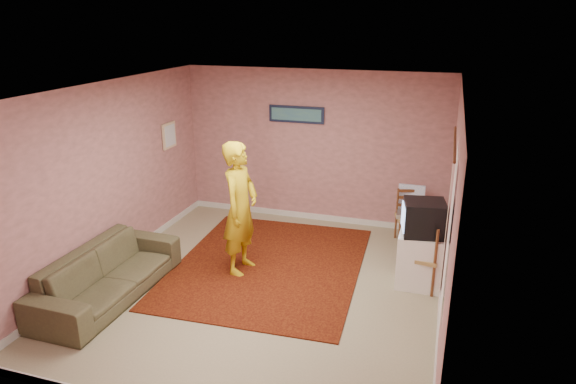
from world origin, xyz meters
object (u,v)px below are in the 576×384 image
(crt_tv, at_px, (424,218))
(chair_b, at_px, (425,249))
(tv_cabinet, at_px, (420,259))
(sofa, at_px, (108,274))
(chair_a, at_px, (409,212))
(person, at_px, (240,208))

(crt_tv, xyz_separation_m, chair_b, (0.05, -0.07, -0.39))
(tv_cabinet, height_order, sofa, tv_cabinet)
(chair_a, bearing_deg, chair_b, -93.93)
(tv_cabinet, relative_size, chair_b, 1.47)
(sofa, bearing_deg, person, -48.20)
(person, bearing_deg, crt_tv, -78.82)
(chair_b, relative_size, sofa, 0.23)
(chair_b, bearing_deg, crt_tv, -133.43)
(tv_cabinet, height_order, crt_tv, crt_tv)
(tv_cabinet, distance_m, chair_b, 0.21)
(tv_cabinet, relative_size, chair_a, 1.57)
(crt_tv, height_order, sofa, crt_tv)
(chair_a, bearing_deg, sofa, -157.29)
(tv_cabinet, xyz_separation_m, chair_a, (-0.26, 1.34, 0.15))
(tv_cabinet, distance_m, person, 2.49)
(chair_a, bearing_deg, crt_tv, -95.48)
(sofa, bearing_deg, chair_a, -50.23)
(tv_cabinet, bearing_deg, chair_b, -54.93)
(chair_a, bearing_deg, tv_cabinet, -95.26)
(chair_b, relative_size, person, 0.27)
(tv_cabinet, relative_size, person, 0.39)
(crt_tv, relative_size, chair_b, 1.17)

